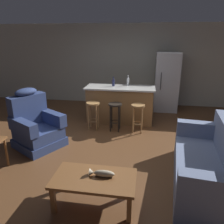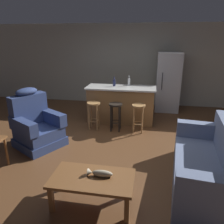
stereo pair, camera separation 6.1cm
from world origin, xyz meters
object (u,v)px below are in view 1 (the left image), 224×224
kitchen_island (120,104)px  bar_stool_right (138,113)px  bottle_short_amber (113,83)px  bar_stool_middle (115,112)px  couch (209,165)px  refrigerator (167,82)px  fish_figurine (102,173)px  coffee_table (94,181)px  bar_stool_left (93,111)px  bottle_tall_green (128,82)px  recliner_near_lamp (36,126)px

kitchen_island → bar_stool_right: kitchen_island is taller
bottle_short_amber → bar_stool_right: bearing=-45.0°
bar_stool_middle → bottle_short_amber: (-0.15, 0.69, 0.57)m
bar_stool_right → bottle_short_amber: bottle_short_amber is taller
couch → bar_stool_middle: 2.52m
kitchen_island → refrigerator: size_ratio=1.02×
couch → bottle_short_amber: (-1.86, 2.54, 0.70)m
couch → bar_stool_right: 2.19m
couch → fish_figurine: bearing=29.5°
couch → coffee_table: bearing=29.5°
bar_stool_right → bar_stool_left: bearing=180.0°
kitchen_island → bar_stool_left: 0.86m
couch → bottle_tall_green: bottle_tall_green is taller
fish_figurine → refrigerator: refrigerator is taller
couch → refrigerator: size_ratio=1.13×
coffee_table → bottle_tall_green: bearing=87.8°
bottle_short_amber → couch: bearing=-53.8°
refrigerator → bar_stool_middle: bearing=-125.6°
bar_stool_right → bottle_tall_green: bottle_tall_green is taller
couch → bar_stool_left: size_ratio=2.92×
bar_stool_middle → bottle_short_amber: size_ratio=2.76×
recliner_near_lamp → bar_stool_right: recliner_near_lamp is taller
recliner_near_lamp → refrigerator: refrigerator is taller
couch → recliner_near_lamp: recliner_near_lamp is taller
fish_figurine → bar_stool_middle: bearing=94.2°
couch → refrigerator: 3.74m
bar_stool_middle → refrigerator: refrigerator is taller
kitchen_island → bar_stool_right: bearing=-51.4°
bar_stool_left → bar_stool_right: 1.08m
fish_figurine → refrigerator: size_ratio=0.19×
bar_stool_left → refrigerator: bearing=44.7°
fish_figurine → bar_stool_middle: 2.50m
refrigerator → bar_stool_right: bearing=-112.7°
kitchen_island → bar_stool_right: 0.81m
coffee_table → refrigerator: bearing=74.4°
recliner_near_lamp → bar_stool_right: bearing=57.0°
recliner_near_lamp → bottle_short_amber: bearing=82.1°
coffee_table → fish_figurine: size_ratio=3.24×
kitchen_island → bottle_tall_green: size_ratio=6.85×
coffee_table → fish_figurine: 0.14m
kitchen_island → bottle_short_amber: size_ratio=7.31×
kitchen_island → fish_figurine: bearing=-87.3°
bottle_tall_green → bar_stool_middle: bearing=-104.4°
couch → recliner_near_lamp: (-3.22, 0.81, 0.08)m
kitchen_island → bar_stool_left: size_ratio=2.65×
kitchen_island → bar_stool_left: (-0.58, -0.63, -0.01)m
coffee_table → bar_stool_middle: 2.54m
kitchen_island → bottle_short_amber: bottle_short_amber is taller
couch → recliner_near_lamp: 3.32m
bar_stool_middle → bottle_tall_green: bearing=75.6°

